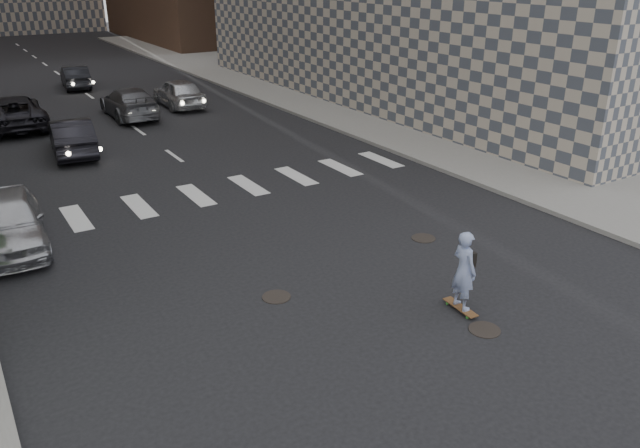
# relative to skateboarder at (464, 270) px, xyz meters

# --- Properties ---
(ground) EXTENTS (160.00, 160.00, 0.00)m
(ground) POSITION_rel_skateboarder_xyz_m (-1.33, 1.60, -1.05)
(ground) COLOR black
(ground) RESTS_ON ground
(sidewalk_right) EXTENTS (13.00, 80.00, 0.15)m
(sidewalk_right) POSITION_rel_skateboarder_xyz_m (13.17, 21.60, -0.97)
(sidewalk_right) COLOR gray
(sidewalk_right) RESTS_ON ground
(manhole_a) EXTENTS (0.70, 0.70, 0.02)m
(manhole_a) POSITION_rel_skateboarder_xyz_m (-0.13, -0.90, -1.04)
(manhole_a) COLOR black
(manhole_a) RESTS_ON ground
(manhole_b) EXTENTS (0.70, 0.70, 0.02)m
(manhole_b) POSITION_rel_skateboarder_xyz_m (-3.33, 2.80, -1.04)
(manhole_b) COLOR black
(manhole_b) RESTS_ON ground
(manhole_c) EXTENTS (0.70, 0.70, 0.02)m
(manhole_c) POSITION_rel_skateboarder_xyz_m (1.97, 3.60, -1.04)
(manhole_c) COLOR black
(manhole_c) RESTS_ON ground
(skateboarder) EXTENTS (0.52, 1.02, 1.99)m
(skateboarder) POSITION_rel_skateboarder_xyz_m (0.00, 0.00, 0.00)
(skateboarder) COLOR brown
(skateboarder) RESTS_ON ground
(silver_sedan) EXTENTS (2.18, 4.75, 1.58)m
(silver_sedan) POSITION_rel_skateboarder_xyz_m (-8.33, 9.27, -0.26)
(silver_sedan) COLOR #A9AAB0
(silver_sedan) RESTS_ON ground
(traffic_car_a) EXTENTS (2.06, 4.72, 1.51)m
(traffic_car_a) POSITION_rel_skateboarder_xyz_m (-4.80, 18.10, -0.29)
(traffic_car_a) COLOR black
(traffic_car_a) RESTS_ON ground
(traffic_car_b) EXTENTS (2.22, 5.27, 1.52)m
(traffic_car_b) POSITION_rel_skateboarder_xyz_m (-0.83, 23.60, -0.29)
(traffic_car_b) COLOR #56585E
(traffic_car_b) RESTS_ON ground
(traffic_car_c) EXTENTS (2.77, 5.70, 1.56)m
(traffic_car_c) POSITION_rel_skateboarder_xyz_m (-6.23, 24.20, -0.26)
(traffic_car_c) COLOR black
(traffic_car_c) RESTS_ON ground
(traffic_car_d) EXTENTS (1.93, 4.67, 1.58)m
(traffic_car_d) POSITION_rel_skateboarder_xyz_m (2.25, 24.72, -0.25)
(traffic_car_d) COLOR silver
(traffic_car_d) RESTS_ON ground
(traffic_car_e) EXTENTS (1.91, 4.41, 1.41)m
(traffic_car_e) POSITION_rel_skateboarder_xyz_m (-1.42, 33.60, -0.34)
(traffic_car_e) COLOR black
(traffic_car_e) RESTS_ON ground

